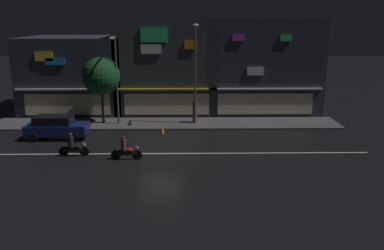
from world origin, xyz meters
TOP-DOWN VIEW (x-y plane):
  - ground_plane at (0.00, 0.00)m, footprint 140.00×140.00m
  - lane_divider_stripe at (0.00, 0.00)m, footprint 26.60×0.16m
  - sidewalk_far at (0.00, 7.42)m, footprint 28.00×3.68m
  - storefront_left_block at (-8.40, 13.45)m, footprint 9.02×8.54m
  - storefront_center_block at (8.40, 12.82)m, footprint 10.15×7.26m
  - storefront_right_block at (-0.00, 12.32)m, footprint 9.00×6.27m
  - streetlamp_west at (-3.81, 7.04)m, footprint 0.44×1.64m
  - streetlamp_mid at (2.37, 7.11)m, footprint 0.44×1.64m
  - pedestrian_on_sidewalk at (2.35, 7.52)m, footprint 0.35×0.35m
  - street_tree at (-5.09, 7.61)m, footprint 3.01×3.01m
  - parked_car_near_kerb at (-7.64, 3.54)m, footprint 4.30×1.98m
  - motorcycle_lead at (-5.45, -0.38)m, footprint 1.90×0.60m
  - motorcycle_following at (-2.07, -1.09)m, footprint 1.90×0.60m
  - traffic_cone at (-0.16, 4.87)m, footprint 0.36×0.36m

SIDE VIEW (x-z plane):
  - ground_plane at x=0.00m, z-range 0.00..0.00m
  - lane_divider_stripe at x=0.00m, z-range 0.00..0.01m
  - sidewalk_far at x=0.00m, z-range 0.00..0.14m
  - traffic_cone at x=-0.16m, z-range 0.00..0.55m
  - motorcycle_lead at x=-5.45m, z-range -0.13..1.39m
  - motorcycle_following at x=-2.07m, z-range -0.13..1.39m
  - parked_car_near_kerb at x=-7.64m, z-range 0.03..1.70m
  - pedestrian_on_sidewalk at x=2.35m, z-range 0.08..1.98m
  - storefront_left_block at x=-8.40m, z-range 0.00..6.76m
  - street_tree at x=-5.09m, z-range 1.27..6.57m
  - storefront_right_block at x=0.00m, z-range 0.00..8.33m
  - storefront_center_block at x=8.40m, z-range 0.00..8.40m
  - streetlamp_west at x=-3.81m, z-range 0.78..7.77m
  - streetlamp_mid at x=2.37m, z-range 0.80..8.72m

